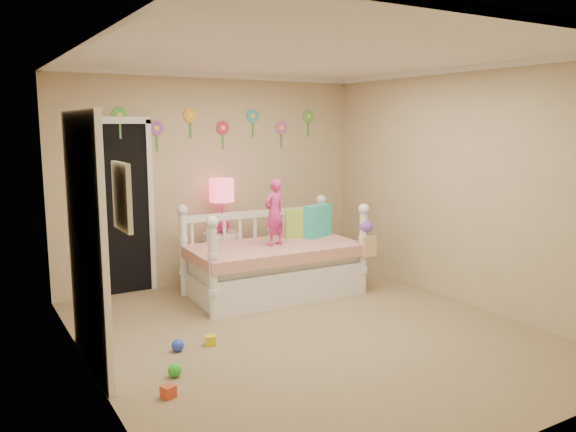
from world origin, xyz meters
TOP-DOWN VIEW (x-y plane):
  - floor at (0.00, 0.00)m, footprint 4.00×4.50m
  - ceiling at (0.00, 0.00)m, footprint 4.00×4.50m
  - back_wall at (0.00, 2.25)m, footprint 4.00×0.01m
  - left_wall at (-2.00, 0.00)m, footprint 0.01×4.50m
  - right_wall at (2.00, 0.00)m, footprint 0.01×4.50m
  - crown_molding at (0.00, 0.00)m, footprint 4.00×4.50m
  - daybed at (0.32, 1.29)m, footprint 2.02×1.14m
  - pillow_turquoise at (1.01, 1.41)m, footprint 0.42×0.26m
  - pillow_lime at (0.81, 1.49)m, footprint 0.39×0.29m
  - child at (0.30, 1.25)m, footprint 0.32×0.26m
  - nightstand at (-0.01, 2.01)m, footprint 0.44×0.36m
  - table_lamp at (-0.01, 2.01)m, footprint 0.31×0.31m
  - closet_doorway at (-1.25, 2.23)m, footprint 0.90×0.04m
  - flower_decals at (-0.09, 2.24)m, footprint 3.40×0.02m
  - mirror_closet at (-1.96, 0.30)m, footprint 0.07×1.30m
  - wall_picture at (-1.97, -0.90)m, footprint 0.05×0.34m
  - hanging_bag at (1.26, 0.76)m, footprint 0.20×0.16m
  - toy_scatter at (-1.26, -0.27)m, footprint 1.14×1.47m

SIDE VIEW (x-z plane):
  - floor at x=0.00m, z-range -0.01..0.01m
  - toy_scatter at x=-1.26m, z-range 0.00..0.11m
  - nightstand at x=-0.01m, z-range 0.00..0.66m
  - daybed at x=0.32m, z-range 0.00..1.08m
  - hanging_bag at x=1.26m, z-range 0.48..0.84m
  - pillow_lime at x=0.81m, z-range 0.60..0.95m
  - pillow_turquoise at x=1.01m, z-range 0.60..1.00m
  - child at x=0.30m, z-range 0.60..1.37m
  - closet_doorway at x=-1.25m, z-range 0.00..2.07m
  - mirror_closet at x=-1.96m, z-range 0.00..2.10m
  - table_lamp at x=-0.01m, z-range 0.77..1.44m
  - back_wall at x=0.00m, z-range 0.00..2.60m
  - left_wall at x=-2.00m, z-range 0.00..2.60m
  - right_wall at x=2.00m, z-range 0.00..2.60m
  - wall_picture at x=-1.97m, z-range 1.34..1.76m
  - flower_decals at x=-0.09m, z-range 1.69..2.19m
  - crown_molding at x=0.00m, z-range 2.54..2.60m
  - ceiling at x=0.00m, z-range 2.60..2.60m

